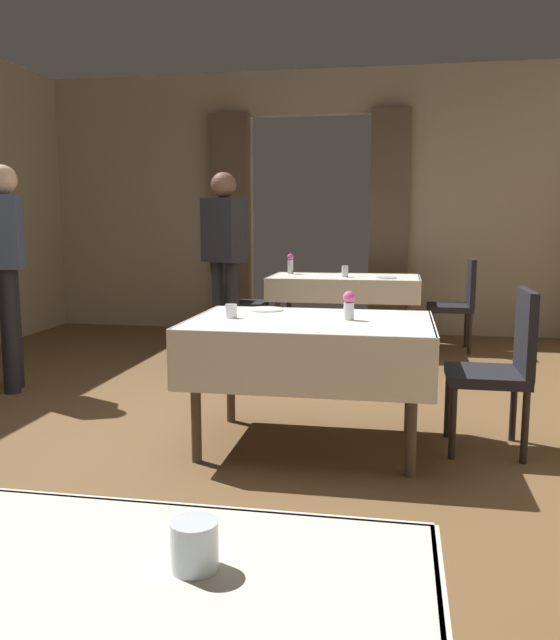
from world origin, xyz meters
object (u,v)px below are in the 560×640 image
Objects in this scene: dining_table_far at (345,284)px; person_waiter_by_doorway at (7,259)px; plate_mid_b at (265,309)px; glass_far_c at (345,271)px; chair_far_right at (458,300)px; plate_far_b at (386,278)px; flower_vase_mid at (349,304)px; flower_vase_far at (290,263)px; glass_mid_c at (231,311)px; person_diner_standing_aside at (224,253)px; chair_mid_right at (502,363)px; glass_near_b at (195,545)px; dining_table_mid at (311,337)px; chair_far_left at (237,297)px.

person_waiter_by_doorway reaches higher than dining_table_far.
glass_far_c is (0.29, 2.53, 0.05)m from plate_mid_b.
chair_far_right is 4.76× the size of plate_far_b.
flower_vase_mid reaches higher than plate_mid_b.
chair_far_right is 4.08× the size of plate_mid_b.
flower_vase_far is 1.09× the size of plate_far_b.
person_diner_standing_aside reaches higher than glass_mid_c.
flower_vase_far is (-1.72, 3.04, 0.35)m from chair_mid_right.
dining_table_far is at bearing 92.34° from glass_near_b.
plate_mid_b reaches higher than dining_table_mid.
chair_mid_right is 11.44× the size of glass_near_b.
glass_near_b is 4.43m from person_waiter_by_doorway.
flower_vase_mid is at bearing -56.74° from person_diner_standing_aside.
plate_mid_b is 1.07× the size of flower_vase_far.
dining_table_mid is 7.08× the size of plate_far_b.
chair_far_left is 2.81m from plate_mid_b.
glass_far_c is (-1.12, -0.24, 0.29)m from chair_far_right.
chair_far_right is 4.21m from person_waiter_by_doorway.
glass_far_c is at bearing -167.91° from chair_far_right.
person_diner_standing_aside is at bearing 36.68° from person_waiter_by_doorway.
flower_vase_far reaches higher than dining_table_mid.
chair_mid_right is at bearing 6.19° from dining_table_mid.
chair_far_left is 4.08× the size of plate_mid_b.
glass_far_c is (0.01, -0.15, 0.14)m from dining_table_far.
chair_far_left is 5.88m from glass_near_b.
glass_near_b is 0.71× the size of glass_far_c.
dining_table_mid is 2.82m from plate_far_b.
glass_far_c reaches higher than plate_mid_b.
person_waiter_by_doorway reaches higher than flower_vase_mid.
person_waiter_by_doorway reaches higher than chair_far_right.
chair_mid_right is 3.66m from chair_far_left.
person_diner_standing_aside reaches higher than glass_far_c.
chair_far_right is 2.47m from person_diner_standing_aside.
flower_vase_far is (0.55, 0.17, 0.35)m from chair_far_left.
glass_far_c is at bearing 44.32° from person_diner_standing_aside.
flower_vase_far is (-1.72, 0.06, 0.35)m from chair_far_right.
person_waiter_by_doorway is 1.77m from person_diner_standing_aside.
chair_far_left is 1.21m from person_diner_standing_aside.
chair_mid_right reaches higher than plate_mid_b.
chair_mid_right is at bearing -90.08° from chair_far_right.
chair_mid_right is 3.51m from flower_vase_far.
chair_mid_right is 4.38× the size of flower_vase_far.
chair_mid_right is 0.54× the size of person_waiter_by_doorway.
person_waiter_by_doorway is at bearing -137.83° from dining_table_far.
chair_far_left reaches higher than plate_far_b.
chair_far_right is at bearing 2.68° from chair_far_left.
chair_mid_right is at bearing -60.50° from flower_vase_far.
flower_vase_mid is at bearing -17.39° from person_waiter_by_doorway.
person_diner_standing_aside is at bearing -81.17° from chair_far_left.
glass_near_b is 0.49× the size of flower_vase_mid.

